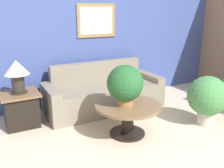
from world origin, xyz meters
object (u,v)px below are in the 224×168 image
at_px(table_lamp, 17,72).
at_px(coffee_table, 128,113).
at_px(potted_plant_on_table, 125,84).
at_px(potted_plant_floor, 207,97).
at_px(side_table, 21,109).
at_px(couch_main, 104,94).

bearing_deg(table_lamp, coffee_table, -38.27).
distance_m(coffee_table, potted_plant_on_table, 0.46).
relative_size(potted_plant_on_table, potted_plant_floor, 0.73).
bearing_deg(side_table, potted_plant_floor, -27.25).
bearing_deg(side_table, potted_plant_on_table, -39.54).
xyz_separation_m(table_lamp, potted_plant_on_table, (1.32, -1.09, -0.10)).
xyz_separation_m(potted_plant_on_table, potted_plant_floor, (1.38, -0.30, -0.33)).
bearing_deg(table_lamp, side_table, 180.00).
relative_size(side_table, potted_plant_floor, 0.73).
bearing_deg(potted_plant_on_table, potted_plant_floor, -12.26).
relative_size(table_lamp, potted_plant_on_table, 0.88).
height_order(couch_main, potted_plant_floor, couch_main).
height_order(side_table, potted_plant_floor, potted_plant_floor).
height_order(potted_plant_on_table, potted_plant_floor, potted_plant_on_table).
bearing_deg(potted_plant_floor, coffee_table, 167.06).
relative_size(coffee_table, table_lamp, 1.85).
bearing_deg(potted_plant_floor, potted_plant_on_table, 167.74).
distance_m(coffee_table, table_lamp, 1.84).
height_order(coffee_table, table_lamp, table_lamp).
distance_m(side_table, table_lamp, 0.62).
relative_size(coffee_table, potted_plant_floor, 1.19).
xyz_separation_m(couch_main, table_lamp, (-1.52, -0.02, 0.61)).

